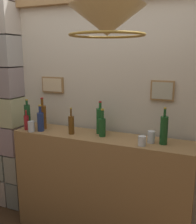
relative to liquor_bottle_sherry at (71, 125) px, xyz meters
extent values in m
cube|color=beige|center=(0.29, 0.33, 0.23)|extent=(3.02, 0.08, 2.84)
cube|color=#9E7547|center=(-0.38, 0.28, 0.35)|extent=(0.27, 0.03, 0.18)
cube|color=beige|center=(-0.38, 0.26, 0.35)|extent=(0.24, 0.01, 0.15)
cube|color=#9E7547|center=(0.83, 0.28, 0.35)|extent=(0.22, 0.03, 0.19)
cube|color=#B5B198|center=(0.83, 0.26, 0.35)|extent=(0.19, 0.01, 0.16)
cube|color=#C0B3AB|center=(-1.07, 0.19, -1.02)|extent=(0.19, 0.32, 0.33)
cube|color=gray|center=(-0.87, 0.19, -1.02)|extent=(0.18, 0.32, 0.33)
cube|color=#99A497|center=(-1.07, 0.19, -0.67)|extent=(0.18, 0.32, 0.33)
cube|color=#A4A497|center=(-0.87, 0.19, -0.67)|extent=(0.18, 0.32, 0.33)
cube|color=#A58E9A|center=(-0.97, 0.19, -0.33)|extent=(0.36, 0.32, 0.33)
cube|color=gray|center=(-1.07, 0.19, 0.02)|extent=(0.19, 0.32, 0.33)
cube|color=beige|center=(-0.87, 0.19, 0.02)|extent=(0.19, 0.32, 0.33)
cube|color=gray|center=(-0.87, 0.19, 0.37)|extent=(0.18, 0.32, 0.33)
cube|color=#ABA9A8|center=(-0.97, 0.19, 0.72)|extent=(0.39, 0.32, 0.33)
cube|color=beige|center=(-0.87, 0.19, 1.07)|extent=(0.19, 0.32, 0.33)
cube|color=#9E7547|center=(0.29, 0.05, -0.65)|extent=(1.80, 0.39, 1.10)
cylinder|color=brown|center=(0.00, 0.00, -0.01)|extent=(0.06, 0.06, 0.18)
cylinder|color=brown|center=(0.00, 0.00, 0.12)|extent=(0.02, 0.02, 0.07)
cylinder|color=#B7932D|center=(0.00, 0.00, 0.17)|extent=(0.02, 0.02, 0.01)
cylinder|color=brown|center=(-0.38, 0.06, 0.03)|extent=(0.08, 0.08, 0.25)
cylinder|color=brown|center=(-0.38, 0.06, 0.19)|extent=(0.03, 0.03, 0.08)
cylinder|color=maroon|center=(-0.38, 0.06, 0.23)|extent=(0.03, 0.03, 0.01)
cylinder|color=#194A25|center=(-0.56, 0.04, 0.03)|extent=(0.06, 0.06, 0.25)
cylinder|color=#194A25|center=(-0.56, 0.04, 0.18)|extent=(0.02, 0.02, 0.05)
cylinder|color=#B7932D|center=(-0.56, 0.04, 0.21)|extent=(0.03, 0.03, 0.01)
cylinder|color=#194C21|center=(0.31, 0.05, -0.01)|extent=(0.07, 0.07, 0.18)
cylinder|color=#194C21|center=(0.31, 0.05, 0.12)|extent=(0.03, 0.03, 0.08)
cylinder|color=#B7932D|center=(0.31, 0.05, 0.17)|extent=(0.03, 0.03, 0.01)
cylinder|color=navy|center=(-0.34, -0.03, 0.00)|extent=(0.07, 0.07, 0.19)
cylinder|color=navy|center=(-0.34, -0.03, 0.13)|extent=(0.03, 0.03, 0.07)
cylinder|color=#B7932D|center=(-0.34, -0.03, 0.17)|extent=(0.03, 0.03, 0.01)
cylinder|color=#1B5726|center=(0.26, 0.13, 0.03)|extent=(0.08, 0.08, 0.26)
cylinder|color=#1B5726|center=(0.26, 0.13, 0.19)|extent=(0.03, 0.03, 0.06)
cylinder|color=maroon|center=(0.26, 0.13, 0.23)|extent=(0.03, 0.03, 0.01)
cylinder|color=maroon|center=(-0.51, -0.05, -0.02)|extent=(0.05, 0.05, 0.15)
cylinder|color=maroon|center=(-0.51, -0.05, 0.08)|extent=(0.02, 0.02, 0.05)
cylinder|color=maroon|center=(-0.51, -0.05, 0.11)|extent=(0.02, 0.02, 0.01)
cylinder|color=#194920|center=(0.90, 0.05, 0.03)|extent=(0.07, 0.07, 0.25)
cylinder|color=#194920|center=(0.90, 0.05, 0.19)|extent=(0.02, 0.02, 0.07)
cylinder|color=#B7932D|center=(0.90, 0.05, 0.23)|extent=(0.03, 0.03, 0.01)
cylinder|color=silver|center=(-0.42, -0.09, -0.04)|extent=(0.07, 0.07, 0.11)
cylinder|color=silver|center=(0.79, 0.05, -0.04)|extent=(0.07, 0.07, 0.11)
cylinder|color=silver|center=(0.73, -0.06, -0.05)|extent=(0.07, 0.07, 0.09)
cone|color=beige|center=(0.63, -0.66, 0.88)|extent=(0.46, 0.46, 0.17)
torus|color=#AD8433|center=(0.63, -0.66, 0.80)|extent=(0.47, 0.47, 0.02)
camera|label=1|loc=(1.22, -2.19, 0.68)|focal=41.55mm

